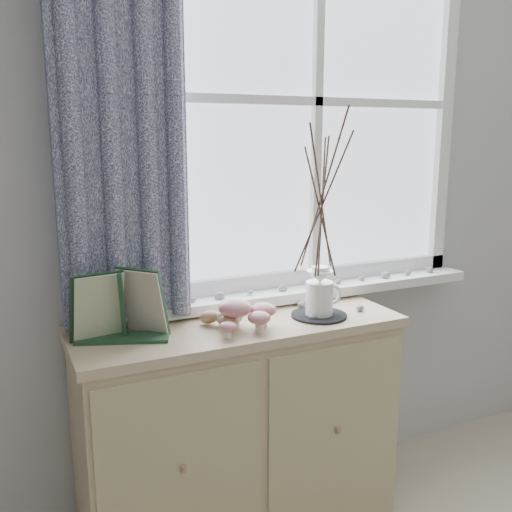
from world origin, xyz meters
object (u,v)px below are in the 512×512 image
(toadstool_cluster, at_px, (246,312))
(botanical_book, at_px, (123,307))
(twig_pitcher, at_px, (322,198))
(sideboard, at_px, (239,429))

(toadstool_cluster, bearing_deg, botanical_book, 173.19)
(botanical_book, bearing_deg, twig_pitcher, 17.78)
(sideboard, xyz_separation_m, toadstool_cluster, (-0.01, -0.08, 0.49))
(sideboard, relative_size, botanical_book, 3.41)
(sideboard, bearing_deg, twig_pitcher, -12.31)
(twig_pitcher, bearing_deg, botanical_book, 178.33)
(sideboard, xyz_separation_m, botanical_book, (-0.42, -0.04, 0.55))
(toadstool_cluster, height_order, twig_pitcher, twig_pitcher)
(botanical_book, relative_size, toadstool_cluster, 1.48)
(toadstool_cluster, relative_size, twig_pitcher, 0.31)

